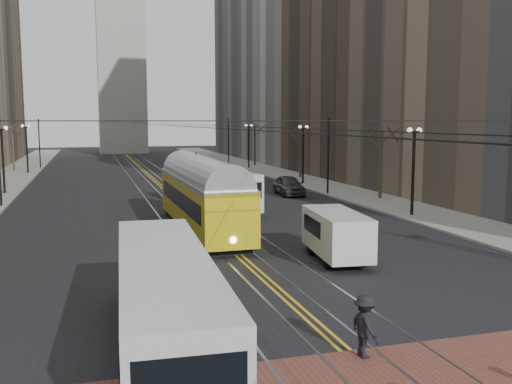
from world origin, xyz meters
TOP-DOWN VIEW (x-y plane):
  - ground at (0.00, 0.00)m, footprint 260.00×260.00m
  - sidewalk_left at (-15.00, 45.00)m, footprint 5.00×140.00m
  - sidewalk_right at (15.00, 45.00)m, footprint 5.00×140.00m
  - streetcar_rails at (0.00, 45.00)m, footprint 4.80×130.00m
  - centre_lines at (0.00, 45.00)m, footprint 0.42×130.00m
  - building_right_mid at (25.50, 46.00)m, footprint 16.00×20.00m
  - building_right_far at (25.50, 86.00)m, footprint 16.00×20.00m
  - lamp_posts at (-0.00, 28.75)m, footprint 27.60×57.20m
  - street_trees at (0.00, 35.25)m, footprint 31.68×53.28m
  - trolley_wires at (0.00, 34.83)m, footprint 25.96×120.00m
  - transit_bus at (-4.80, 0.00)m, footprint 2.88×11.23m
  - streetcar at (-0.50, 17.13)m, footprint 2.78×14.12m
  - rear_bus at (1.80, 24.78)m, footprint 4.29×11.49m
  - cargo_van at (4.00, 8.55)m, footprint 2.49×5.21m
  - sedan_grey at (9.71, 30.96)m, footprint 2.34×5.04m
  - sedan_silver at (5.45, 30.72)m, footprint 1.85×4.67m
  - pedestrian_d at (0.30, -1.50)m, footprint 0.75×1.16m

SIDE VIEW (x-z plane):
  - ground at x=0.00m, z-range 0.00..0.00m
  - streetcar_rails at x=0.00m, z-range 0.00..0.01m
  - centre_lines at x=0.00m, z-range 0.01..0.01m
  - sidewalk_left at x=-15.00m, z-range 0.00..0.15m
  - sidewalk_right at x=15.00m, z-range 0.00..0.15m
  - sedan_silver at x=5.45m, z-range 0.00..1.51m
  - sedan_grey at x=9.71m, z-range 0.00..1.67m
  - pedestrian_d at x=0.30m, z-range 0.01..1.72m
  - cargo_van at x=4.00m, z-range 0.00..2.22m
  - transit_bus at x=-4.80m, z-range 0.00..2.78m
  - rear_bus at x=1.80m, z-range 0.00..2.93m
  - streetcar at x=-0.50m, z-range 0.00..3.32m
  - street_trees at x=0.00m, z-range 0.00..5.60m
  - lamp_posts at x=0.00m, z-range 0.00..5.60m
  - trolley_wires at x=0.00m, z-range 0.47..7.07m
  - building_right_mid at x=25.50m, z-range 0.00..34.00m
  - building_right_far at x=25.50m, z-range 0.00..40.00m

